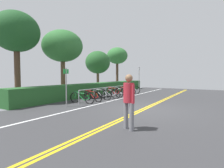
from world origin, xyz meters
The scene contains 21 objects.
ground_plane centered at (0.00, 0.00, -0.03)m, with size 28.72×10.83×0.05m, color #353538.
centre_line_yellow_inner centered at (0.00, -0.08, 0.00)m, with size 25.85×0.10×0.00m, color gold.
centre_line_yellow_outer centered at (0.00, 0.08, 0.00)m, with size 25.85×0.10×0.00m, color gold.
bike_lane_stripe_white centered at (0.00, 2.77, 0.00)m, with size 25.85×0.12×0.00m, color white.
bike_rack centered at (2.77, 3.64, 0.61)m, with size 7.01×0.05×0.81m.
bicycle_0 centered at (-0.28, 3.78, 0.32)m, with size 0.46×1.67×0.69m.
bicycle_1 centered at (0.64, 3.71, 0.33)m, with size 0.51×1.71×0.71m.
bicycle_2 centered at (1.55, 3.75, 0.36)m, with size 0.46×1.81×0.77m.
bicycle_3 centered at (2.34, 3.54, 0.34)m, with size 0.46×1.70×0.72m.
bicycle_4 centered at (3.17, 3.70, 0.37)m, with size 0.46×1.79×0.79m.
bicycle_5 centered at (4.00, 3.56, 0.32)m, with size 0.57×1.71×0.68m.
bicycle_6 centered at (4.90, 3.50, 0.32)m, with size 0.46×1.73×0.69m.
bicycle_7 centered at (5.82, 3.54, 0.37)m, with size 0.63×1.67×0.79m.
pedestrian centered at (-3.33, -0.77, 0.97)m, with size 0.32×0.45×1.68m.
sign_post_near centered at (-1.60, 3.69, 1.23)m, with size 0.36×0.06×2.03m.
sign_post_far centered at (7.39, 3.38, 1.47)m, with size 0.36×0.06×2.46m.
hedge_backdrop centered at (4.27, 5.88, 0.49)m, with size 15.96×1.20×0.98m, color #235626.
tree_near_left centered at (-2.13, 7.26, 4.19)m, with size 2.68×2.68×5.45m.
tree_mid centered at (1.05, 6.81, 3.77)m, with size 2.95×2.95×4.97m.
tree_far_right centered at (6.20, 7.39, 2.94)m, with size 2.50×2.50×4.10m.
tree_extra centered at (11.02, 7.88, 4.06)m, with size 2.61×2.61×5.15m.
Camera 1 is at (-7.99, -3.04, 1.66)m, focal length 27.64 mm.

